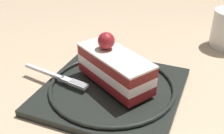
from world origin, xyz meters
The scene contains 4 objects.
ground_plane centered at (0.00, 0.00, 0.00)m, with size 2.40×2.40×0.00m, color tan.
dessert_plate centered at (-0.02, 0.02, 0.01)m, with size 0.22×0.22×0.02m.
cake_slice centered at (-0.01, 0.02, 0.04)m, with size 0.10×0.14×0.07m.
fork centered at (-0.04, 0.10, 0.02)m, with size 0.02×0.12×0.00m.
Camera 1 is at (-0.33, -0.16, 0.25)m, focal length 45.53 mm.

